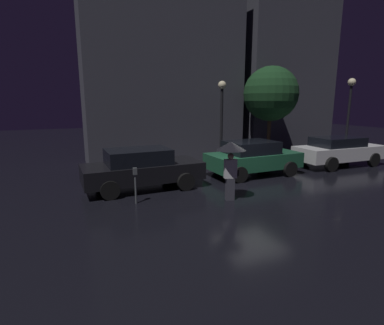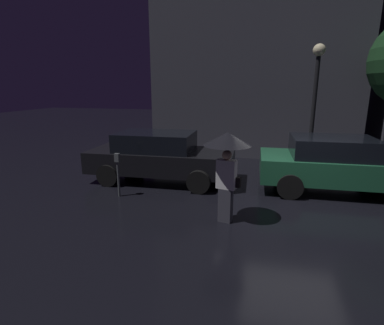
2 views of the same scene
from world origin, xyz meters
name	(u,v)px [view 1 (image 1 of 2)]	position (x,y,z in m)	size (l,w,h in m)	color
ground_plane	(252,186)	(0.00, 0.00, 0.00)	(60.00, 60.00, 0.00)	black
building_facade_left	(163,68)	(-1.43, 6.50, 4.96)	(8.31, 3.00, 9.92)	#3D3D47
building_facade_right	(282,78)	(6.49, 6.50, 4.68)	(6.06, 3.00, 9.37)	#3D3D47
parked_car_black	(142,168)	(-3.97, 1.37, 0.79)	(4.44, 2.01, 1.51)	black
parked_car_green	(253,157)	(1.07, 1.54, 0.79)	(4.17, 2.06, 1.52)	#1E5638
parked_car_white	(339,150)	(6.21, 1.46, 0.79)	(4.69, 1.95, 1.47)	silver
pedestrian_with_umbrella	(231,154)	(-1.63, -1.12, 1.55)	(0.99, 0.99, 1.96)	#383842
parking_meter	(135,181)	(-4.58, -0.24, 0.73)	(0.12, 0.10, 1.17)	#4C5154
street_lamp_near	(222,109)	(0.69, 3.80, 2.87)	(0.40, 0.40, 4.20)	black
street_lamp_far	(350,100)	(9.63, 3.93, 3.34)	(0.46, 0.46, 4.60)	black
street_tree	(271,94)	(3.59, 3.78, 3.61)	(2.85, 2.85, 5.04)	#473323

